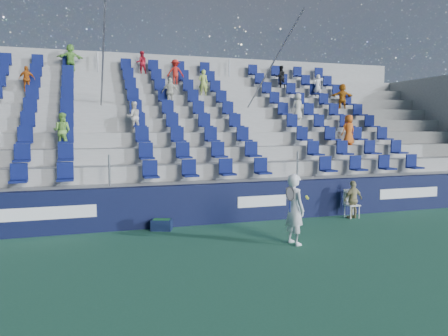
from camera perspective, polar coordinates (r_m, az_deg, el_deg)
The scene contains 7 objects.
ground at distance 10.37m, azimuth 3.77°, elevation -10.81°, with size 70.00×70.00×0.00m, color #2B6547.
sponsor_wall at distance 13.14m, azimuth -1.29°, elevation -4.67°, with size 24.00×0.32×1.20m.
grandstand at distance 17.90m, azimuth -5.99°, elevation 2.91°, with size 24.00×8.17×6.63m.
tennis_player at distance 10.91m, azimuth 9.19°, elevation -5.33°, with size 0.69×0.70×1.75m.
line_judge_chair at distance 14.59m, azimuth 16.18°, elevation -4.21°, with size 0.40×0.41×0.91m.
line_judge at distance 14.46m, azimuth 16.51°, elevation -3.96°, with size 0.71×0.29×1.21m, color tan.
ball_bin at distance 12.47m, azimuth -8.15°, elevation -7.27°, with size 0.65×0.54×0.32m.
Camera 1 is at (-3.70, -9.26, 2.88)m, focal length 35.00 mm.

